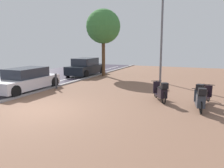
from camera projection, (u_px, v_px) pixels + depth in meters
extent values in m
cube|color=brown|center=(158.00, 127.00, 7.74)|extent=(14.40, 40.00, 0.05)
torus|color=black|center=(164.00, 98.00, 10.62)|extent=(0.32, 0.53, 0.57)
torus|color=black|center=(156.00, 92.00, 11.88)|extent=(0.32, 0.53, 0.57)
cube|color=black|center=(159.00, 95.00, 11.25)|extent=(0.58, 0.77, 0.08)
cube|color=black|center=(162.00, 93.00, 10.82)|extent=(0.53, 0.64, 0.40)
cube|color=black|center=(162.00, 88.00, 10.78)|extent=(0.47, 0.57, 0.06)
cylinder|color=black|center=(156.00, 87.00, 11.81)|extent=(0.12, 0.14, 0.57)
cube|color=black|center=(156.00, 87.00, 11.74)|extent=(0.32, 0.22, 0.56)
cylinder|color=black|center=(156.00, 81.00, 11.73)|extent=(0.47, 0.27, 0.03)
cube|color=black|center=(164.00, 86.00, 10.48)|extent=(0.38, 0.38, 0.24)
torus|color=black|center=(200.00, 101.00, 10.14)|extent=(0.19, 0.53, 0.53)
torus|color=black|center=(209.00, 96.00, 11.12)|extent=(0.19, 0.53, 0.53)
cube|color=black|center=(204.00, 99.00, 10.64)|extent=(0.45, 0.75, 0.08)
cube|color=black|center=(202.00, 95.00, 10.29)|extent=(0.43, 0.61, 0.44)
cube|color=black|center=(202.00, 90.00, 10.24)|extent=(0.38, 0.55, 0.06)
cylinder|color=black|center=(209.00, 90.00, 11.06)|extent=(0.10, 0.13, 0.53)
cube|color=black|center=(208.00, 91.00, 11.00)|extent=(0.33, 0.16, 0.53)
cylinder|color=black|center=(209.00, 85.00, 10.99)|extent=(0.51, 0.16, 0.03)
cube|color=black|center=(200.00, 87.00, 10.00)|extent=(0.34, 0.34, 0.24)
torus|color=black|center=(201.00, 108.00, 9.11)|extent=(0.13, 0.52, 0.52)
torus|color=black|center=(198.00, 101.00, 10.25)|extent=(0.13, 0.52, 0.52)
cube|color=#303844|center=(199.00, 104.00, 9.68)|extent=(0.38, 0.71, 0.08)
cube|color=#303844|center=(201.00, 101.00, 9.28)|extent=(0.38, 0.57, 0.47)
cube|color=black|center=(201.00, 94.00, 9.23)|extent=(0.33, 0.51, 0.06)
cylinder|color=#303844|center=(198.00, 95.00, 10.18)|extent=(0.09, 0.13, 0.52)
cube|color=#303844|center=(198.00, 96.00, 10.12)|extent=(0.33, 0.13, 0.51)
cylinder|color=black|center=(198.00, 89.00, 10.12)|extent=(0.52, 0.11, 0.03)
cube|color=black|center=(202.00, 92.00, 8.95)|extent=(0.32, 0.32, 0.24)
cube|color=silver|center=(25.00, 83.00, 13.43)|extent=(1.66, 4.19, 0.57)
cube|color=#282D38|center=(26.00, 73.00, 13.44)|extent=(1.39, 2.30, 0.53)
cylinder|color=black|center=(33.00, 80.00, 15.19)|extent=(0.20, 0.62, 0.62)
cylinder|color=black|center=(54.00, 82.00, 14.59)|extent=(0.20, 0.62, 0.62)
cylinder|color=black|center=(15.00, 92.00, 11.73)|extent=(0.20, 0.62, 0.62)
cube|color=black|center=(86.00, 69.00, 19.93)|extent=(1.66, 3.98, 0.66)
cube|color=#282D38|center=(85.00, 62.00, 19.77)|extent=(1.40, 2.19, 0.59)
cylinder|color=black|center=(86.00, 69.00, 21.60)|extent=(0.20, 0.62, 0.62)
cylinder|color=black|center=(102.00, 70.00, 21.00)|extent=(0.20, 0.62, 0.62)
cylinder|color=black|center=(68.00, 73.00, 18.93)|extent=(0.20, 0.62, 0.62)
cylinder|color=black|center=(86.00, 74.00, 18.33)|extent=(0.20, 0.62, 0.62)
cylinder|color=slate|center=(161.00, 42.00, 15.87)|extent=(0.14, 0.14, 5.37)
cylinder|color=brown|center=(103.00, 57.00, 19.44)|extent=(0.27, 0.27, 2.97)
sphere|color=#3E7A39|center=(103.00, 26.00, 19.03)|extent=(2.70, 2.70, 2.70)
cylinder|color=#38383D|center=(56.00, 81.00, 14.03)|extent=(0.12, 0.12, 0.90)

